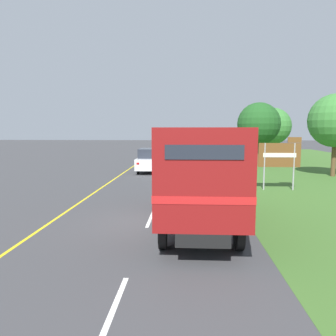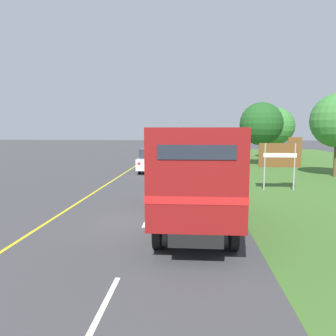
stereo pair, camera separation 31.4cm
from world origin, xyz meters
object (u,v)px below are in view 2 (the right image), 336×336
object	(u,v)px
roadside_tree_mid	(261,124)
roadside_tree_far	(276,126)
lead_car_white	(151,160)
horse_trailer_truck	(195,172)
highway_sign	(281,156)
lead_car_red_ahead	(195,149)

from	to	relation	value
roadside_tree_mid	roadside_tree_far	distance (m)	9.18
lead_car_white	roadside_tree_mid	world-z (taller)	roadside_tree_mid
horse_trailer_truck	highway_sign	world-z (taller)	horse_trailer_truck
horse_trailer_truck	roadside_tree_far	bearing A→B (deg)	71.08
horse_trailer_truck	lead_car_red_ahead	size ratio (longest dim) A/B	2.03
horse_trailer_truck	roadside_tree_mid	distance (m)	22.27
horse_trailer_truck	roadside_tree_mid	xyz separation A→B (m)	(6.63, 21.16, 2.08)
lead_car_white	highway_sign	world-z (taller)	highway_sign
lead_car_white	lead_car_red_ahead	xyz separation A→B (m)	(3.77, 16.36, -0.06)
horse_trailer_truck	highway_sign	bearing A→B (deg)	56.30
lead_car_red_ahead	roadside_tree_far	world-z (taller)	roadside_tree_far
lead_car_white	lead_car_red_ahead	distance (m)	16.79
roadside_tree_far	roadside_tree_mid	bearing A→B (deg)	-112.60
lead_car_red_ahead	roadside_tree_mid	size ratio (longest dim) A/B	0.64
lead_car_white	highway_sign	size ratio (longest dim) A/B	1.49
horse_trailer_truck	lead_car_red_ahead	distance (m)	31.56
horse_trailer_truck	lead_car_white	world-z (taller)	horse_trailer_truck
horse_trailer_truck	roadside_tree_far	distance (m)	31.38
horse_trailer_truck	lead_car_white	distance (m)	15.61
lead_car_white	lead_car_red_ahead	bearing A→B (deg)	77.04
horse_trailer_truck	lead_car_red_ahead	xyz separation A→B (m)	(0.27, 31.54, -1.04)
lead_car_white	lead_car_red_ahead	size ratio (longest dim) A/B	1.16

